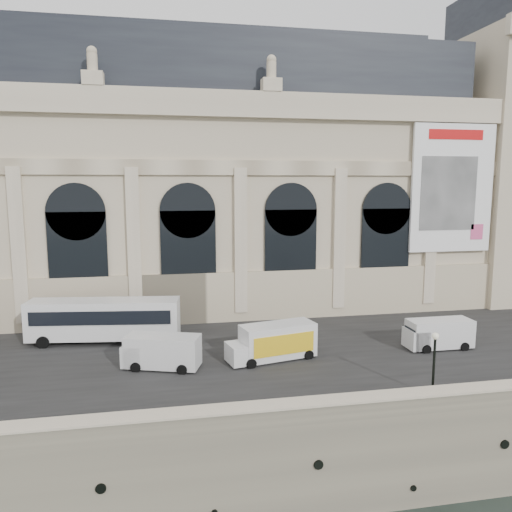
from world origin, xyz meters
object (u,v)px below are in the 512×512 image
at_px(box_truck, 273,342).
at_px(lamp_right, 434,365).
at_px(van_b, 158,352).
at_px(van_c, 436,334).
at_px(bus_left, 104,319).

relative_size(box_truck, lamp_right, 1.70).
distance_m(van_b, van_c, 22.44).
bearing_deg(van_c, bus_left, 165.94).
bearing_deg(box_truck, lamp_right, -45.03).
height_order(bus_left, lamp_right, lamp_right).
bearing_deg(van_c, van_b, -179.56).
relative_size(bus_left, van_c, 2.36).
distance_m(bus_left, van_c, 27.84).
xyz_separation_m(bus_left, lamp_right, (21.78, -15.31, 0.02)).
xyz_separation_m(bus_left, box_truck, (13.27, -6.78, -0.69)).
relative_size(bus_left, lamp_right, 3.04).
relative_size(bus_left, van_b, 2.16).
relative_size(van_b, van_c, 1.09).
bearing_deg(box_truck, bus_left, 152.92).
bearing_deg(bus_left, van_b, -56.74).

